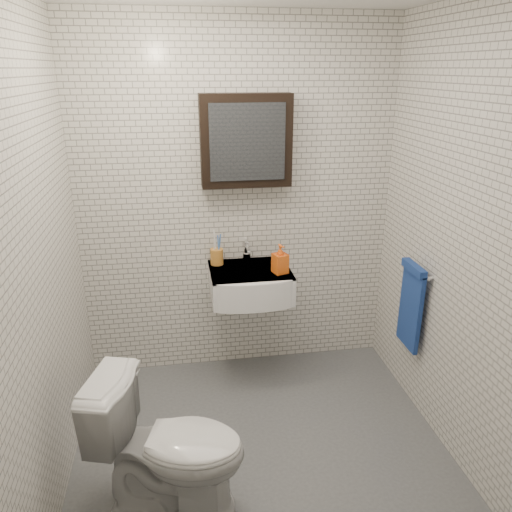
% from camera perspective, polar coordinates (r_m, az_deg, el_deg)
% --- Properties ---
extents(ground, '(2.20, 2.00, 0.01)m').
position_cam_1_polar(ground, '(3.22, 0.63, -21.04)').
color(ground, '#4E5256').
rests_on(ground, ground).
extents(room_shell, '(2.22, 2.02, 2.51)m').
position_cam_1_polar(room_shell, '(2.50, 0.76, 4.85)').
color(room_shell, silver).
rests_on(room_shell, ground).
extents(washbasin, '(0.55, 0.50, 0.20)m').
position_cam_1_polar(washbasin, '(3.43, -0.59, -3.24)').
color(washbasin, white).
rests_on(washbasin, room_shell).
extents(faucet, '(0.06, 0.20, 0.15)m').
position_cam_1_polar(faucet, '(3.55, -1.07, 0.41)').
color(faucet, silver).
rests_on(faucet, washbasin).
extents(mirror_cabinet, '(0.60, 0.15, 0.60)m').
position_cam_1_polar(mirror_cabinet, '(3.36, -1.15, 13.02)').
color(mirror_cabinet, black).
rests_on(mirror_cabinet, room_shell).
extents(towel_rail, '(0.09, 0.30, 0.58)m').
position_cam_1_polar(towel_rail, '(3.40, 17.33, -5.09)').
color(towel_rail, silver).
rests_on(towel_rail, room_shell).
extents(toothbrush_cup, '(0.11, 0.11, 0.25)m').
position_cam_1_polar(toothbrush_cup, '(3.51, -4.50, 0.03)').
color(toothbrush_cup, '#C17E30').
rests_on(toothbrush_cup, washbasin).
extents(soap_bottle, '(0.12, 0.12, 0.20)m').
position_cam_1_polar(soap_bottle, '(3.34, 2.78, -0.33)').
color(soap_bottle, orange).
rests_on(soap_bottle, washbasin).
extents(toilet, '(0.84, 0.62, 0.76)m').
position_cam_1_polar(toilet, '(2.70, -9.79, -20.61)').
color(toilet, silver).
rests_on(toilet, ground).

